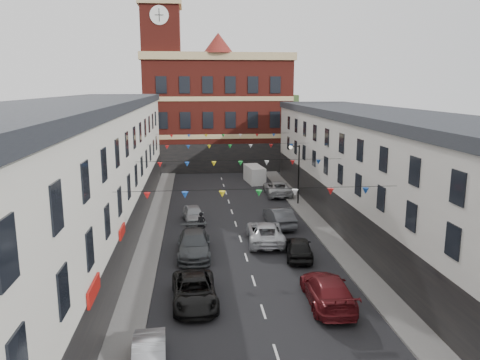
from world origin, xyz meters
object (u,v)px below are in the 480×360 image
object	(u,v)px
car_left_b	(149,358)
car_left_d	(194,244)
car_right_c	(328,290)
car_right_f	(277,188)
car_left_c	(194,291)
pedestrian	(201,224)
street_lamp	(296,166)
car_right_e	(279,217)
car_right_d	(299,247)
moving_car	(265,232)
car_left_e	(194,214)
white_van	(254,174)

from	to	relation	value
car_left_b	car_left_d	size ratio (longest dim) A/B	0.70
car_right_c	car_right_f	world-z (taller)	car_right_c
car_left_c	pedestrian	world-z (taller)	pedestrian
street_lamp	car_right_e	world-z (taller)	street_lamp
car_left_d	car_right_d	xyz separation A→B (m)	(7.20, -1.18, -0.07)
street_lamp	car_left_b	xyz separation A→B (m)	(-12.05, -26.75, -3.26)
car_right_d	car_right_f	bearing A→B (deg)	-88.30
car_left_c	car_right_d	bearing A→B (deg)	38.17
moving_car	car_right_c	bearing A→B (deg)	103.54
street_lamp	car_left_e	world-z (taller)	street_lamp
car_right_c	car_left_b	bearing A→B (deg)	32.44
car_left_c	car_right_e	size ratio (longest dim) A/B	1.04
car_left_d	car_left_e	size ratio (longest dim) A/B	1.34
car_right_d	moving_car	size ratio (longest dim) A/B	0.77
car_left_c	car_right_c	size ratio (longest dim) A/B	0.93
car_left_e	car_right_c	world-z (taller)	car_right_c
street_lamp	car_right_c	xyz separation A→B (m)	(-2.95, -21.49, -3.09)
car_right_d	car_right_e	size ratio (longest dim) A/B	0.88
moving_car	pedestrian	bearing A→B (deg)	-21.25
car_right_f	car_left_e	bearing A→B (deg)	46.78
car_left_c	car_left_e	bearing A→B (deg)	87.19
moving_car	car_left_d	bearing A→B (deg)	26.53
car_left_b	car_left_c	world-z (taller)	car_left_c
car_left_b	moving_car	world-z (taller)	moving_car
car_right_c	car_right_e	size ratio (longest dim) A/B	1.13
car_right_e	moving_car	xyz separation A→B (m)	(-1.82, -4.08, -0.03)
car_left_d	car_right_c	world-z (taller)	car_left_d
car_left_d	car_left_e	xyz separation A→B (m)	(0.00, 8.26, -0.10)
car_right_d	car_right_e	bearing A→B (deg)	-82.68
car_left_c	car_right_f	size ratio (longest dim) A/B	0.92
street_lamp	car_right_c	distance (m)	21.91
car_right_d	pedestrian	bearing A→B (deg)	-33.27
car_right_f	white_van	xyz separation A→B (m)	(-1.61, 6.97, 0.23)
car_left_d	moving_car	distance (m)	5.85
car_right_c	car_right_f	size ratio (longest dim) A/B	0.99
car_right_e	moving_car	bearing A→B (deg)	60.80
car_left_c	moving_car	size ratio (longest dim) A/B	0.91
car_left_e	car_right_f	size ratio (longest dim) A/B	0.74
moving_car	street_lamp	bearing A→B (deg)	-109.56
car_left_e	car_right_e	size ratio (longest dim) A/B	0.84
car_left_e	car_right_d	distance (m)	11.87
car_left_b	car_right_d	world-z (taller)	car_right_d
street_lamp	car_right_e	distance (m)	8.12
car_left_e	car_left_c	bearing A→B (deg)	-97.12
car_left_d	moving_car	world-z (taller)	car_left_d
car_left_d	car_right_d	world-z (taller)	car_left_d
street_lamp	car_left_d	size ratio (longest dim) A/B	1.07
car_right_e	white_van	distance (m)	18.27
white_van	pedestrian	distance (m)	21.25
car_right_e	moving_car	size ratio (longest dim) A/B	0.87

